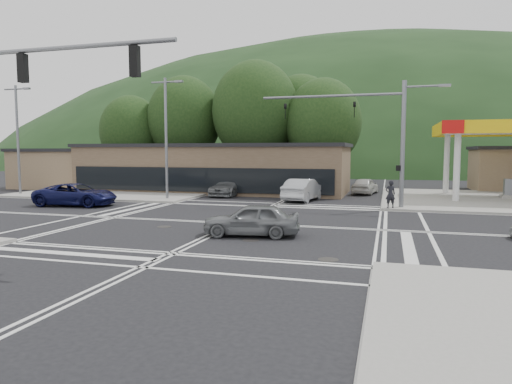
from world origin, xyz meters
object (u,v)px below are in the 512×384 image
(car_queue_b, at_px, (365,186))
(car_northbound, at_px, (229,187))
(car_grey_center, at_px, (251,220))
(pedestrian, at_px, (390,194))
(car_queue_a, at_px, (303,190))
(car_blue_west, at_px, (76,195))

(car_queue_b, relative_size, car_northbound, 0.81)
(car_grey_center, bearing_deg, pedestrian, 141.81)
(car_queue_a, relative_size, pedestrian, 2.91)
(car_queue_a, height_order, car_northbound, car_queue_a)
(car_grey_center, height_order, car_queue_b, car_grey_center)
(car_queue_a, relative_size, car_queue_b, 1.20)
(car_northbound, relative_size, pedestrian, 2.98)
(car_northbound, bearing_deg, car_queue_a, -16.42)
(pedestrian, bearing_deg, car_queue_a, -49.98)
(car_blue_west, distance_m, pedestrian, 20.55)
(car_queue_b, bearing_deg, pedestrian, 110.41)
(car_blue_west, height_order, car_grey_center, car_blue_west)
(car_queue_a, distance_m, pedestrian, 7.23)
(car_blue_west, xyz_separation_m, car_queue_b, (18.23, 13.90, -0.04))
(car_queue_a, bearing_deg, car_grey_center, 99.31)
(car_blue_west, xyz_separation_m, car_grey_center, (14.46, -7.14, -0.04))
(car_blue_west, bearing_deg, car_queue_a, -69.49)
(car_queue_b, height_order, pedestrian, pedestrian)
(car_queue_a, bearing_deg, car_queue_b, -113.67)
(car_queue_a, height_order, pedestrian, pedestrian)
(car_blue_west, relative_size, car_northbound, 1.06)
(car_queue_b, bearing_deg, car_queue_a, 67.86)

